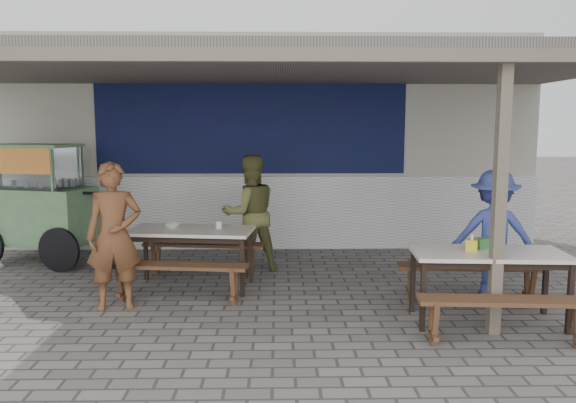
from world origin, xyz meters
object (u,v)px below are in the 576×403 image
at_px(bench_left_wall, 203,251).
at_px(condiment_jar, 219,225).
at_px(vendor_cart, 37,199).
at_px(patron_street_side, 114,236).
at_px(patron_wall_side, 250,214).
at_px(bench_right_wall, 471,274).
at_px(condiment_bowl, 173,225).
at_px(patron_right_table, 494,234).
at_px(table_right, 488,259).
at_px(donation_box, 483,243).
at_px(tissue_box, 472,245).
at_px(table_left, 191,235).
at_px(bench_right_street, 507,310).
at_px(bench_left_street, 178,273).

bearing_deg(bench_left_wall, condiment_jar, -55.37).
xyz_separation_m(bench_left_wall, vendor_cart, (-2.54, 0.78, 0.61)).
bearing_deg(patron_street_side, patron_wall_side, 35.83).
height_order(bench_right_wall, condiment_bowl, condiment_bowl).
relative_size(patron_right_table, condiment_bowl, 7.43).
distance_m(table_right, condiment_bowl, 3.78).
height_order(bench_left_wall, donation_box, donation_box).
bearing_deg(tissue_box, vendor_cart, 154.65).
height_order(table_left, patron_wall_side, patron_wall_side).
distance_m(donation_box, condiment_bowl, 3.71).
height_order(bench_left_wall, condiment_bowl, condiment_bowl).
bearing_deg(bench_right_wall, vendor_cart, 164.40).
bearing_deg(patron_wall_side, patron_right_table, 138.05).
bearing_deg(table_right, bench_right_street, -90.00).
bearing_deg(condiment_bowl, vendor_cart, 151.29).
bearing_deg(patron_right_table, condiment_bowl, 6.59).
height_order(vendor_cart, condiment_bowl, vendor_cart).
bearing_deg(patron_street_side, bench_right_wall, -11.14).
bearing_deg(donation_box, condiment_bowl, 159.27).
distance_m(bench_right_street, bench_right_wall, 1.25).
bearing_deg(tissue_box, patron_wall_side, 138.81).
xyz_separation_m(table_left, donation_box, (3.23, -1.17, 0.13)).
xyz_separation_m(bench_right_street, patron_right_table, (0.44, 1.54, 0.41)).
distance_m(bench_left_wall, bench_right_wall, 3.46).
distance_m(table_right, patron_wall_side, 3.32).
bearing_deg(patron_right_table, vendor_cart, -1.53).
relative_size(bench_left_street, condiment_bowl, 8.08).
bearing_deg(condiment_jar, patron_right_table, -8.01).
height_order(vendor_cart, patron_wall_side, vendor_cart).
bearing_deg(condiment_jar, bench_left_wall, 117.67).
bearing_deg(patron_wall_side, bench_right_street, 112.75).
relative_size(tissue_box, condiment_jar, 1.29).
distance_m(bench_left_street, vendor_cart, 3.14).
distance_m(table_left, bench_right_wall, 3.37).
distance_m(table_right, bench_right_wall, 0.71).
bearing_deg(table_left, donation_box, -12.99).
height_order(table_left, condiment_jar, condiment_jar).
distance_m(table_right, patron_street_side, 4.00).
relative_size(bench_left_street, bench_right_street, 1.00).
xyz_separation_m(bench_left_street, condiment_jar, (0.41, 0.64, 0.45)).
xyz_separation_m(bench_left_wall, donation_box, (3.16, -1.75, 0.46)).
distance_m(table_left, vendor_cart, 2.83).
relative_size(bench_right_wall, patron_wall_side, 1.01).
bearing_deg(donation_box, vendor_cart, 156.04).
bearing_deg(patron_wall_side, donation_box, 122.36).
bearing_deg(patron_right_table, bench_left_wall, -0.86).
distance_m(patron_street_side, patron_wall_side, 2.13).
xyz_separation_m(patron_wall_side, condiment_jar, (-0.36, -0.75, -0.02)).
distance_m(table_right, bench_right_street, 0.71).
bearing_deg(donation_box, bench_right_street, -92.28).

